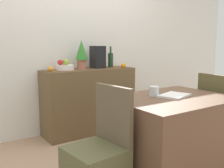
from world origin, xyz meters
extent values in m
cube|color=tan|center=(0.00, 0.00, -0.01)|extent=(6.40, 6.40, 0.02)
cube|color=silver|center=(0.00, 1.18, 1.35)|extent=(6.40, 0.06, 2.70)
cube|color=brown|center=(0.04, 0.92, 0.44)|extent=(1.27, 0.42, 0.88)
cube|color=brown|center=(0.04, 0.92, 0.88)|extent=(1.20, 0.32, 0.01)
cylinder|color=white|center=(-0.30, 0.92, 0.92)|extent=(0.23, 0.23, 0.07)
sphere|color=#8EB139|center=(-0.30, 0.89, 0.99)|extent=(0.07, 0.07, 0.07)
sphere|color=#959F42|center=(-0.28, 0.96, 0.99)|extent=(0.07, 0.07, 0.07)
sphere|color=red|center=(-0.37, 0.92, 0.98)|extent=(0.07, 0.07, 0.07)
cylinder|color=#1E3C1F|center=(0.40, 0.92, 0.98)|extent=(0.07, 0.07, 0.21)
cylinder|color=#1E3C1F|center=(0.40, 0.92, 1.13)|extent=(0.03, 0.03, 0.10)
cube|color=black|center=(0.18, 0.92, 1.03)|extent=(0.16, 0.18, 0.31)
cylinder|color=#A9664D|center=(-0.06, 0.92, 0.94)|extent=(0.12, 0.12, 0.13)
cone|color=#327F2D|center=(-0.06, 0.92, 1.14)|extent=(0.16, 0.16, 0.26)
sphere|color=orange|center=(0.53, 0.80, 0.91)|extent=(0.07, 0.07, 0.07)
sphere|color=orange|center=(-0.51, 0.88, 0.91)|extent=(0.07, 0.07, 0.07)
cube|color=brown|center=(0.07, -0.56, 0.37)|extent=(1.07, 0.82, 0.74)
cube|color=white|center=(0.11, -0.55, 0.75)|extent=(0.33, 0.28, 0.02)
cylinder|color=silver|center=(-0.03, -0.43, 0.78)|extent=(0.09, 0.09, 0.09)
cube|color=brown|center=(-0.56, -0.54, 0.68)|extent=(0.08, 0.40, 0.45)
cube|color=brown|center=(0.89, -0.56, 0.23)|extent=(0.42, 0.42, 0.45)
cube|color=brown|center=(0.71, -0.55, 0.68)|extent=(0.06, 0.40, 0.45)
camera|label=1|loc=(-1.67, -2.15, 1.22)|focal=41.60mm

